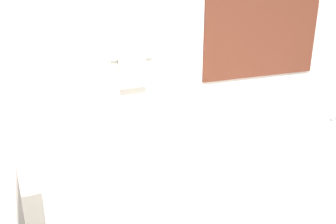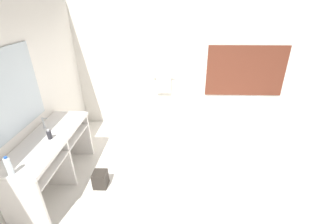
{
  "view_description": "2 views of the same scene",
  "coord_description": "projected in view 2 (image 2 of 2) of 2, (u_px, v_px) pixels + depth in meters",
  "views": [
    {
      "loc": [
        -1.45,
        -1.95,
        2.04
      ],
      "look_at": [
        -0.3,
        1.01,
        0.87
      ],
      "focal_mm": 40.0,
      "sensor_mm": 36.0,
      "label": 1
    },
    {
      "loc": [
        -0.08,
        -2.61,
        2.66
      ],
      "look_at": [
        -0.17,
        0.93,
        0.9
      ],
      "focal_mm": 24.0,
      "sensor_mm": 36.0,
      "label": 2
    }
  ],
  "objects": [
    {
      "name": "water_bottle_1",
      "position": [
        9.0,
        166.0,
        2.48
      ],
      "size": [
        0.06,
        0.06,
        0.24
      ],
      "color": "white",
      "rests_on": "vanity_counter"
    },
    {
      "name": "soap_dispenser",
      "position": [
        49.0,
        135.0,
        3.16
      ],
      "size": [
        0.06,
        0.06,
        0.15
      ],
      "color": "#28282D",
      "rests_on": "vanity_counter"
    },
    {
      "name": "bathtub",
      "position": [
        249.0,
        127.0,
        4.62
      ],
      "size": [
        0.93,
        1.52,
        0.71
      ],
      "color": "white",
      "rests_on": "ground_plane"
    },
    {
      "name": "vanity_counter",
      "position": [
        52.0,
        149.0,
        3.35
      ],
      "size": [
        0.6,
        1.67,
        0.9
      ],
      "color": "white",
      "rests_on": "ground_plane"
    },
    {
      "name": "sink_faucet",
      "position": [
        44.0,
        123.0,
        3.41
      ],
      "size": [
        0.09,
        0.04,
        0.18
      ],
      "color": "silver",
      "rests_on": "vanity_counter"
    },
    {
      "name": "ground_plane",
      "position": [
        178.0,
        190.0,
        3.51
      ],
      "size": [
        16.0,
        16.0,
        0.0
      ],
      "primitive_type": "plane",
      "color": "silver",
      "rests_on": "ground"
    },
    {
      "name": "waste_bin",
      "position": [
        100.0,
        179.0,
        3.54
      ],
      "size": [
        0.21,
        0.21,
        0.27
      ],
      "color": "#2D2823",
      "rests_on": "ground_plane"
    },
    {
      "name": "wall_left_with_mirror",
      "position": [
        11.0,
        111.0,
        2.96
      ],
      "size": [
        0.08,
        7.4,
        2.7
      ],
      "color": "white",
      "rests_on": "ground_plane"
    },
    {
      "name": "wall_back_with_blinds",
      "position": [
        180.0,
        68.0,
        4.91
      ],
      "size": [
        7.4,
        0.13,
        2.7
      ],
      "color": "white",
      "rests_on": "ground_plane"
    },
    {
      "name": "bath_mat",
      "position": [
        277.0,
        179.0,
        3.71
      ],
      "size": [
        0.47,
        0.68,
        0.02
      ],
      "color": "white",
      "rests_on": "ground_plane"
    }
  ]
}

